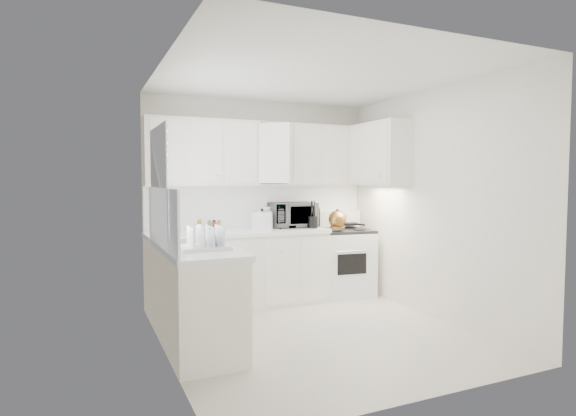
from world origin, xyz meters
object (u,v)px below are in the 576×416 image
stove (343,253)px  microwave (292,212)px  tea_kettle (337,218)px  dish_rack (204,236)px  rice_cooker (262,219)px  utensil_crock (313,214)px

stove → microwave: size_ratio=1.96×
tea_kettle → dish_rack: 2.39m
stove → tea_kettle: (-0.18, -0.16, 0.50)m
microwave → dish_rack: microwave is taller
rice_cooker → utensil_crock: (0.64, -0.14, 0.05)m
microwave → dish_rack: size_ratio=1.34×
tea_kettle → utensil_crock: 0.35m
tea_kettle → rice_cooker: bearing=175.0°
stove → tea_kettle: bearing=-130.7°
microwave → rice_cooker: size_ratio=2.23×
stove → tea_kettle: tea_kettle is taller
rice_cooker → utensil_crock: utensil_crock is taller
tea_kettle → utensil_crock: utensil_crock is taller
tea_kettle → utensil_crock: bearing=178.8°
utensil_crock → stove: bearing=12.9°
stove → microwave: microwave is taller
stove → tea_kettle: size_ratio=3.96×
microwave → utensil_crock: size_ratio=1.60×
tea_kettle → microwave: microwave is taller
microwave → utensil_crock: (0.18, -0.23, -0.02)m
dish_rack → tea_kettle: bearing=31.0°
stove → utensil_crock: (-0.52, -0.12, 0.56)m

